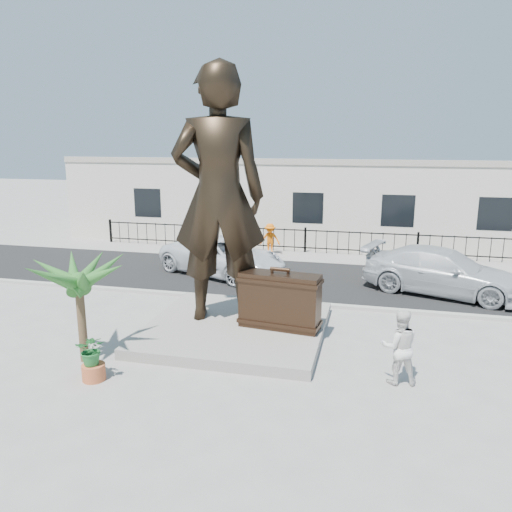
{
  "coord_description": "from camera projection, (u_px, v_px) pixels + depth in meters",
  "views": [
    {
      "loc": [
        3.38,
        -12.09,
        5.74
      ],
      "look_at": [
        0.0,
        2.0,
        2.3
      ],
      "focal_mm": 35.0,
      "sensor_mm": 36.0,
      "label": 1
    }
  ],
  "objects": [
    {
      "name": "palm_tree",
      "position": [
        85.0,
        361.0,
        13.19
      ],
      "size": [
        1.8,
        1.8,
        3.2
      ],
      "primitive_type": null,
      "color": "#275D22",
      "rests_on": "ground"
    },
    {
      "name": "plinth",
      "position": [
        236.0,
        328.0,
        15.03
      ],
      "size": [
        5.2,
        5.2,
        0.3
      ],
      "primitive_type": "cube",
      "color": "gray",
      "rests_on": "ground"
    },
    {
      "name": "shrub",
      "position": [
        92.0,
        350.0,
        11.96
      ],
      "size": [
        0.86,
        0.8,
        0.78
      ],
      "primitive_type": "imported",
      "rotation": [
        0.0,
        0.0,
        0.33
      ],
      "color": "#22682D",
      "rests_on": "planter"
    },
    {
      "name": "tourist",
      "position": [
        399.0,
        347.0,
        11.8
      ],
      "size": [
        1.01,
        0.85,
        1.85
      ],
      "primitive_type": "imported",
      "rotation": [
        0.0,
        0.0,
        3.32
      ],
      "color": "white",
      "rests_on": "ground"
    },
    {
      "name": "fence",
      "position": [
        305.0,
        241.0,
        25.51
      ],
      "size": [
        22.0,
        0.1,
        1.2
      ],
      "primitive_type": "cube",
      "color": "black",
      "rests_on": "ground"
    },
    {
      "name": "planter",
      "position": [
        94.0,
        372.0,
        12.1
      ],
      "size": [
        0.56,
        0.56,
        0.4
      ],
      "primitive_type": "cylinder",
      "color": "#BF5C32",
      "rests_on": "ground"
    },
    {
      "name": "street",
      "position": [
        289.0,
        277.0,
        21.1
      ],
      "size": [
        40.0,
        7.0,
        0.01
      ],
      "primitive_type": "cube",
      "color": "black",
      "rests_on": "ground"
    },
    {
      "name": "ground",
      "position": [
        239.0,
        355.0,
        13.54
      ],
      "size": [
        100.0,
        100.0,
        0.0
      ],
      "primitive_type": "plane",
      "color": "#9E9991",
      "rests_on": "ground"
    },
    {
      "name": "curb",
      "position": [
        272.0,
        301.0,
        17.78
      ],
      "size": [
        40.0,
        0.25,
        0.12
      ],
      "primitive_type": "cube",
      "color": "#A5A399",
      "rests_on": "ground"
    },
    {
      "name": "car_silver",
      "position": [
        443.0,
        271.0,
        18.7
      ],
      "size": [
        6.28,
        4.08,
        1.69
      ],
      "primitive_type": "imported",
      "rotation": [
        0.0,
        0.0,
        1.25
      ],
      "color": "silver",
      "rests_on": "street"
    },
    {
      "name": "statue",
      "position": [
        219.0,
        196.0,
        14.66
      ],
      "size": [
        3.07,
        2.36,
        7.53
      ],
      "primitive_type": "imported",
      "rotation": [
        0.0,
        0.0,
        3.36
      ],
      "color": "black",
      "rests_on": "plinth"
    },
    {
      "name": "building",
      "position": [
        316.0,
        200.0,
        29.11
      ],
      "size": [
        28.0,
        7.0,
        4.4
      ],
      "primitive_type": "cube",
      "color": "silver",
      "rests_on": "ground"
    },
    {
      "name": "far_sidewalk",
      "position": [
        303.0,
        256.0,
        24.89
      ],
      "size": [
        40.0,
        2.5,
        0.02
      ],
      "primitive_type": "cube",
      "color": "#9E9991",
      "rests_on": "ground"
    },
    {
      "name": "car_white",
      "position": [
        223.0,
        256.0,
        21.38
      ],
      "size": [
        6.26,
        4.69,
        1.58
      ],
      "primitive_type": "imported",
      "rotation": [
        0.0,
        0.0,
        1.16
      ],
      "color": "silver",
      "rests_on": "street"
    },
    {
      "name": "suitcase",
      "position": [
        280.0,
        301.0,
        14.51
      ],
      "size": [
        2.4,
        1.02,
        1.64
      ],
      "primitive_type": "cube",
      "rotation": [
        0.0,
        0.0,
        -0.12
      ],
      "color": "#301F14",
      "rests_on": "plinth"
    },
    {
      "name": "worker",
      "position": [
        270.0,
        239.0,
        24.86
      ],
      "size": [
        1.06,
        0.66,
        1.58
      ],
      "primitive_type": "imported",
      "rotation": [
        0.0,
        0.0,
        0.07
      ],
      "color": "orange",
      "rests_on": "far_sidewalk"
    }
  ]
}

